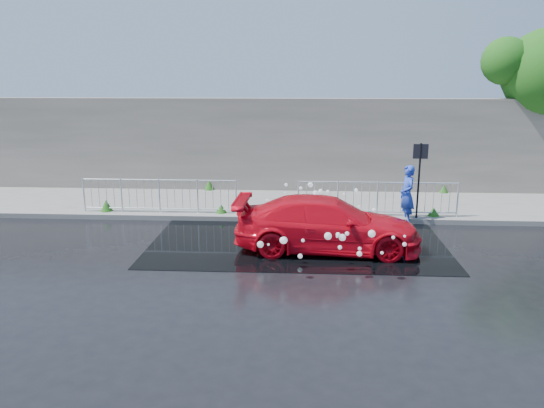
{
  "coord_description": "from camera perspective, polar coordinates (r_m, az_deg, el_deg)",
  "views": [
    {
      "loc": [
        0.61,
        -13.14,
        4.52
      ],
      "look_at": [
        -0.22,
        1.22,
        1.0
      ],
      "focal_mm": 35.0,
      "sensor_mm": 36.0,
      "label": 1
    }
  ],
  "objects": [
    {
      "name": "ground",
      "position": [
        13.91,
        0.61,
        -5.21
      ],
      "size": [
        90.0,
        90.0,
        0.0
      ],
      "primitive_type": "plane",
      "color": "black",
      "rests_on": "ground"
    },
    {
      "name": "pavement",
      "position": [
        18.68,
        1.34,
        -0.01
      ],
      "size": [
        30.0,
        4.0,
        0.15
      ],
      "primitive_type": "cube",
      "color": "#5C5D58",
      "rests_on": "ground"
    },
    {
      "name": "curb",
      "position": [
        16.75,
        1.1,
        -1.62
      ],
      "size": [
        30.0,
        0.25,
        0.16
      ],
      "primitive_type": "cube",
      "color": "#5C5D58",
      "rests_on": "ground"
    },
    {
      "name": "retaining_wall",
      "position": [
        20.51,
        1.59,
        6.42
      ],
      "size": [
        30.0,
        0.6,
        3.5
      ],
      "primitive_type": "cube",
      "color": "#676157",
      "rests_on": "pavement"
    },
    {
      "name": "puddle",
      "position": [
        14.84,
        2.73,
        -3.97
      ],
      "size": [
        8.0,
        5.0,
        0.01
      ],
      "primitive_type": "cube",
      "color": "black",
      "rests_on": "ground"
    },
    {
      "name": "sign_post",
      "position": [
        16.86,
        15.58,
        3.71
      ],
      "size": [
        0.45,
        0.06,
        2.5
      ],
      "color": "black",
      "rests_on": "ground"
    },
    {
      "name": "railing_left",
      "position": [
        17.53,
        -12.02,
        0.99
      ],
      "size": [
        5.05,
        0.05,
        1.1
      ],
      "color": "silver",
      "rests_on": "pavement"
    },
    {
      "name": "railing_right",
      "position": [
        17.08,
        11.27,
        0.69
      ],
      "size": [
        5.05,
        0.05,
        1.1
      ],
      "color": "silver",
      "rests_on": "pavement"
    },
    {
      "name": "weeds",
      "position": [
        18.17,
        -0.14,
        0.4
      ],
      "size": [
        12.17,
        3.93,
        0.39
      ],
      "color": "#134913",
      "rests_on": "pavement"
    },
    {
      "name": "water_spray",
      "position": [
        14.69,
        4.61,
        -1.37
      ],
      "size": [
        3.6,
        5.64,
        1.06
      ],
      "color": "white",
      "rests_on": "ground"
    },
    {
      "name": "red_car",
      "position": [
        13.97,
        5.97,
        -2.17
      ],
      "size": [
        4.92,
        2.15,
        1.41
      ],
      "primitive_type": "imported",
      "rotation": [
        0.0,
        0.0,
        1.53
      ],
      "color": "red",
      "rests_on": "ground"
    },
    {
      "name": "person",
      "position": [
        16.85,
        14.32,
        0.98
      ],
      "size": [
        0.55,
        0.74,
        1.83
      ],
      "primitive_type": "imported",
      "rotation": [
        0.0,
        0.0,
        -1.39
      ],
      "color": "blue",
      "rests_on": "ground"
    }
  ]
}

